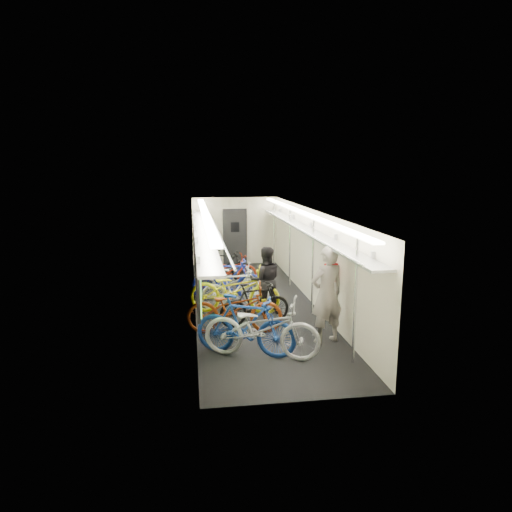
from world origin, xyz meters
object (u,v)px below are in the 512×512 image
object	(u,v)px
bicycle_0	(262,328)
passenger_mid	(265,280)
bicycle_1	(245,325)
backpack	(331,272)
passenger_near	(327,295)

from	to	relation	value
bicycle_0	passenger_mid	distance (m)	2.66
bicycle_0	bicycle_1	world-z (taller)	bicycle_1
bicycle_0	backpack	size ratio (longest dim) A/B	5.67
bicycle_0	passenger_mid	xyz separation A→B (m)	(0.50, 2.60, 0.24)
bicycle_1	backpack	size ratio (longest dim) A/B	5.07
passenger_near	passenger_mid	distance (m)	2.22
passenger_mid	backpack	bearing A→B (deg)	130.64
passenger_near	passenger_mid	xyz separation A→B (m)	(-0.89, 2.03, -0.18)
backpack	passenger_mid	bearing A→B (deg)	106.88
passenger_near	backpack	xyz separation A→B (m)	(0.27, 0.61, 0.30)
bicycle_1	passenger_mid	world-z (taller)	passenger_mid
passenger_near	bicycle_1	bearing A→B (deg)	-2.32
passenger_near	bicycle_0	bearing A→B (deg)	5.78
passenger_near	backpack	distance (m)	0.73
bicycle_0	passenger_mid	world-z (taller)	passenger_mid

